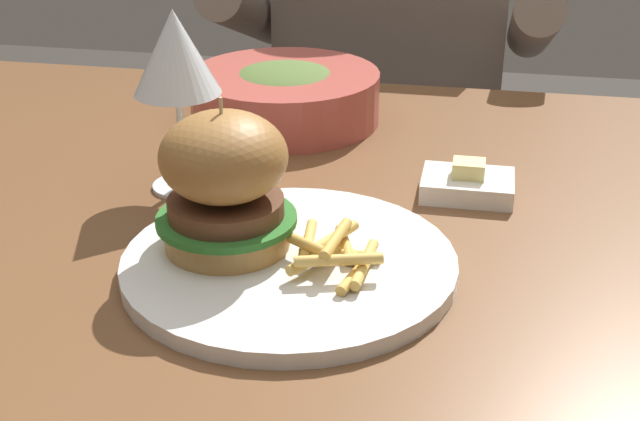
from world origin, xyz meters
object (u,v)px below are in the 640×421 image
Objects in this scene: butter_dish at (468,184)px; burger_sandwich at (225,182)px; main_plate at (289,264)px; diner_person at (389,133)px; wine_glass at (175,56)px; soup_bowl at (285,95)px.

burger_sandwich is at bearing -138.23° from butter_dish.
diner_person is at bearing 90.74° from main_plate.
butter_dish is at bearing 41.77° from burger_sandwich.
burger_sandwich reaches higher than main_plate.
wine_glass is (-0.14, 0.15, 0.13)m from main_plate.
butter_dish is at bearing 52.92° from main_plate.
wine_glass is 0.31m from butter_dish.
butter_dish is (0.19, 0.17, -0.06)m from burger_sandwich.
burger_sandwich is 0.83m from diner_person.
burger_sandwich is at bearing -93.25° from diner_person.
main_plate is 2.12× the size of burger_sandwich.
butter_dish is at bearing 7.32° from wine_glass.
butter_dish is (0.14, 0.18, 0.00)m from main_plate.
butter_dish is 0.08× the size of diner_person.
diner_person is (-0.01, 0.80, -0.18)m from main_plate.
burger_sandwich reaches higher than soup_bowl.
diner_person reaches higher than butter_dish.
wine_glass reaches higher than main_plate.
soup_bowl is 0.50m from diner_person.
soup_bowl is at bearing 75.48° from wine_glass.
wine_glass is 0.74m from diner_person.
burger_sandwich is 0.11× the size of diner_person.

